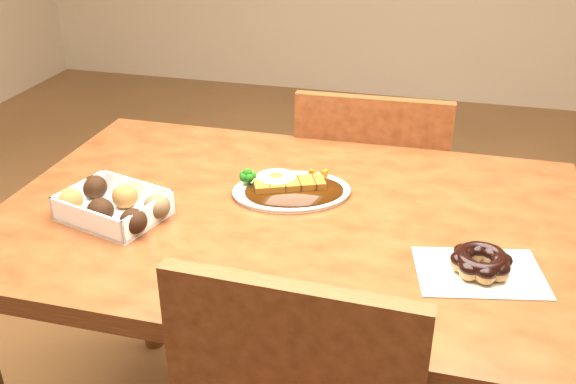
% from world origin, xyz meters
% --- Properties ---
extents(table, '(1.20, 0.80, 0.75)m').
position_xyz_m(table, '(0.00, 0.00, 0.65)').
color(table, '#45200D').
rests_on(table, ground).
extents(chair_far, '(0.43, 0.43, 0.87)m').
position_xyz_m(chair_far, '(0.11, 0.53, 0.48)').
color(chair_far, '#45200D').
rests_on(chair_far, ground).
extents(katsu_curry_plate, '(0.30, 0.25, 0.05)m').
position_xyz_m(katsu_curry_plate, '(-0.02, 0.08, 0.76)').
color(katsu_curry_plate, white).
rests_on(katsu_curry_plate, table).
extents(donut_box, '(0.24, 0.20, 0.06)m').
position_xyz_m(donut_box, '(-0.34, -0.11, 0.78)').
color(donut_box, white).
rests_on(donut_box, table).
extents(pon_de_ring, '(0.25, 0.19, 0.04)m').
position_xyz_m(pon_de_ring, '(0.38, -0.13, 0.77)').
color(pon_de_ring, silver).
rests_on(pon_de_ring, table).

